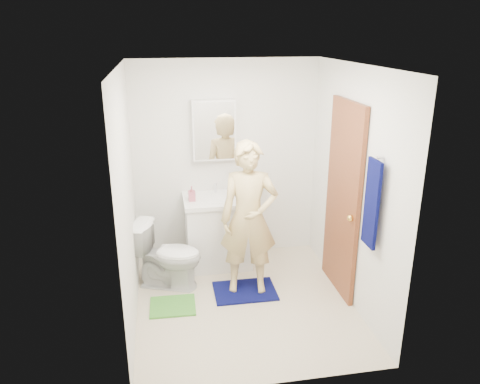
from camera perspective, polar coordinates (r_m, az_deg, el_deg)
name	(u,v)px	position (r m, az deg, el deg)	size (l,w,h in m)	color
floor	(244,304)	(5.02, 0.53, -13.44)	(2.20, 2.40, 0.02)	beige
ceiling	(245,64)	(4.23, 0.63, 15.31)	(2.20, 2.40, 0.02)	white
wall_back	(226,161)	(5.62, -1.69, 3.76)	(2.20, 0.02, 2.40)	silver
wall_front	(276,250)	(3.39, 4.36, -7.07)	(2.20, 0.02, 2.40)	silver
wall_left	(126,202)	(4.43, -13.70, -1.14)	(0.02, 2.40, 2.40)	silver
wall_right	(354,188)	(4.80, 13.71, 0.47)	(0.02, 2.40, 2.40)	silver
vanity_cabinet	(218,233)	(5.60, -2.69, -5.03)	(0.75, 0.55, 0.80)	white
countertop	(218,200)	(5.44, -2.76, -0.94)	(0.79, 0.59, 0.05)	white
sink_basin	(217,198)	(5.43, -2.76, -0.80)	(0.40, 0.40, 0.03)	white
faucet	(215,188)	(5.58, -3.01, 0.50)	(0.03, 0.03, 0.12)	silver
medicine_cabinet	(214,130)	(5.44, -3.20, 7.55)	(0.50, 0.12, 0.70)	white
mirror_panel	(215,131)	(5.38, -3.12, 7.42)	(0.46, 0.01, 0.66)	white
door	(343,200)	(4.97, 12.41, -0.92)	(0.05, 0.80, 2.05)	brown
door_knob	(351,218)	(4.71, 13.33, -3.12)	(0.07, 0.07, 0.07)	gold
towel	(372,204)	(4.27, 15.76, -1.39)	(0.03, 0.24, 0.80)	#070B48
towel_hook	(381,157)	(4.16, 16.78, 4.07)	(0.02, 0.02, 0.06)	silver
toilet	(168,255)	(5.20, -8.79, -7.58)	(0.42, 0.73, 0.74)	white
bath_mat	(245,291)	(5.19, 0.59, -11.97)	(0.66, 0.47, 0.02)	#070B48
green_rug	(173,306)	(4.99, -8.20, -13.60)	(0.46, 0.39, 0.02)	green
soap_dispenser	(192,194)	(5.33, -5.91, -0.20)	(0.08, 0.08, 0.17)	#B95669
toothbrush_cup	(240,189)	(5.57, 0.04, 0.37)	(0.12, 0.12, 0.10)	#6F3A7F
man	(249,219)	(4.85, 1.09, -3.27)	(0.60, 0.39, 1.64)	tan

